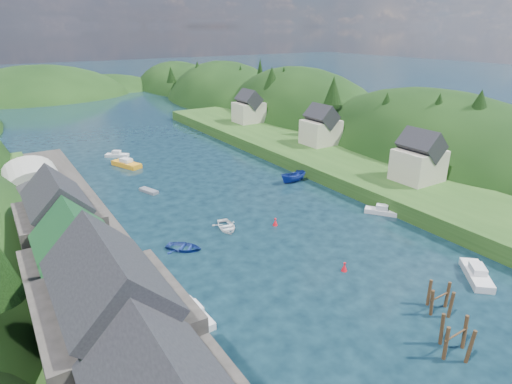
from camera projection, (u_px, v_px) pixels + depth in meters
ground at (191, 176)px, 78.39m from camera, size 600.00×600.00×0.00m
hillside_right at (299, 149)px, 123.36m from camera, size 36.00×245.56×48.00m
far_hills at (72, 119)px, 180.18m from camera, size 103.00×68.00×44.00m
hill_trees at (157, 104)px, 86.09m from camera, size 91.72×147.17×12.51m
quay_left at (96, 292)px, 42.40m from camera, size 12.00×110.00×2.00m
terrace_left_grass at (17, 314)px, 38.78m from camera, size 12.00×110.00×2.50m
quayside_buildings at (103, 323)px, 28.51m from camera, size 8.00×35.84×12.90m
boat_sheds at (39, 196)px, 54.75m from camera, size 7.00×21.00×7.50m
terrace_right at (331, 161)px, 82.71m from camera, size 16.00×120.00×2.40m
right_bank_cottages at (316, 128)px, 89.08m from camera, size 9.00×59.24×8.41m
piling_cluster_near at (455, 340)px, 35.41m from camera, size 3.08×2.89×3.75m
piling_cluster_far at (439, 301)px, 40.81m from camera, size 2.82×2.67×3.35m
channel_buoy_near at (344, 267)px, 47.77m from camera, size 0.70×0.70×1.10m
channel_buoy_far at (275, 222)px, 58.74m from camera, size 0.70×0.70×1.10m
moored_boats at (283, 243)px, 52.68m from camera, size 36.81×86.74×2.17m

